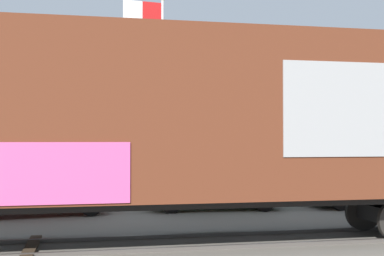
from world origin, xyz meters
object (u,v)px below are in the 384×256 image
freight_car (164,119)px  parked_car_red (37,187)px  flagpole (153,63)px  parked_car_green (210,183)px  parked_car_black (364,181)px

freight_car → parked_car_red: bearing=120.7°
flagpole → parked_car_green: bearing=-69.1°
freight_car → parked_car_green: freight_car is taller
freight_car → parked_car_green: size_ratio=3.97×
freight_car → parked_car_red: 6.25m
flagpole → parked_car_green: 5.87m
freight_car → flagpole: flagpole is taller
freight_car → parked_car_black: freight_car is taller
freight_car → parked_car_green: 6.17m
parked_car_red → flagpole: bearing=44.8°
flagpole → parked_car_black: 8.89m
parked_car_red → parked_car_black: parked_car_red is taller
flagpole → parked_car_green: flagpole is taller
flagpole → freight_car: bearing=-95.8°
parked_car_red → parked_car_green: 5.37m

